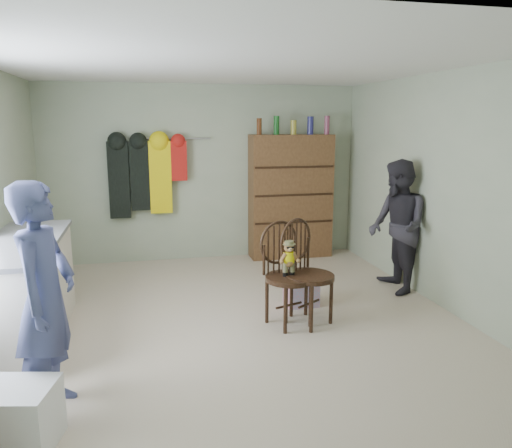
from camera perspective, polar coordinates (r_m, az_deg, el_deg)
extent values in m
plane|color=beige|center=(5.14, -2.26, -10.99)|extent=(5.00, 5.00, 0.00)
plane|color=#ADB89A|center=(7.26, -6.00, 5.78)|extent=(4.50, 0.00, 4.50)
plane|color=#ADB89A|center=(5.66, 20.67, 3.48)|extent=(0.00, 5.00, 5.00)
plane|color=white|center=(4.78, -2.51, 17.89)|extent=(5.00, 5.00, 0.00)
cube|color=silver|center=(5.03, -24.87, -7.15)|extent=(0.60, 1.80, 0.90)
cube|color=slate|center=(4.91, -25.33, -1.94)|extent=(0.64, 1.86, 0.04)
cylinder|color=#99999E|center=(4.53, -22.25, -7.78)|extent=(0.02, 0.02, 0.14)
cylinder|color=#99999E|center=(5.38, -20.75, -4.66)|extent=(0.02, 0.02, 0.14)
cube|color=white|center=(3.58, -25.41, -19.35)|extent=(0.49, 0.48, 0.40)
cylinder|color=#3C2415|center=(4.90, 3.81, -6.24)|extent=(0.58, 0.58, 0.05)
cylinder|color=#3C2415|center=(4.78, 3.37, -9.87)|extent=(0.04, 0.04, 0.45)
cylinder|color=#3C2415|center=(4.95, 6.25, -9.14)|extent=(0.04, 0.04, 0.45)
cylinder|color=#3C2415|center=(5.02, 1.25, -8.78)|extent=(0.04, 0.04, 0.45)
cylinder|color=#3C2415|center=(5.18, 4.07, -8.14)|extent=(0.04, 0.04, 0.45)
torus|color=#3C2415|center=(4.95, 2.61, -2.11)|extent=(0.43, 0.18, 0.44)
cylinder|color=#3C2415|center=(4.88, 0.91, -4.14)|extent=(0.03, 0.03, 0.30)
cylinder|color=#3C2415|center=(5.08, 4.34, -3.53)|extent=(0.03, 0.03, 0.30)
cylinder|color=yellow|center=(4.85, 3.77, -3.82)|extent=(0.11, 0.11, 0.11)
cylinder|color=#475128|center=(4.88, 3.76, -5.01)|extent=(0.07, 0.07, 0.16)
sphere|color=#9E7042|center=(4.83, 3.79, -2.67)|extent=(0.10, 0.10, 0.10)
cylinder|color=#475128|center=(4.82, 3.80, -2.12)|extent=(0.09, 0.09, 0.03)
cube|color=black|center=(4.78, 3.95, -2.71)|extent=(0.07, 0.01, 0.02)
cylinder|color=#3C2415|center=(4.94, 6.14, -5.98)|extent=(0.64, 0.64, 0.05)
cylinder|color=#3C2415|center=(4.82, 6.35, -9.66)|extent=(0.04, 0.04, 0.46)
cylinder|color=#3C2415|center=(5.05, 8.58, -8.72)|extent=(0.04, 0.04, 0.46)
cylinder|color=#3C2415|center=(5.01, 3.46, -8.77)|extent=(0.04, 0.04, 0.46)
cylinder|color=#3C2415|center=(5.24, 5.74, -7.91)|extent=(0.04, 0.04, 0.46)
torus|color=#3C2415|center=(4.97, 4.55, -1.87)|extent=(0.40, 0.27, 0.45)
cylinder|color=#3C2415|center=(4.86, 3.19, -4.03)|extent=(0.03, 0.03, 0.31)
cylinder|color=#3C2415|center=(5.14, 5.96, -3.23)|extent=(0.03, 0.03, 0.31)
cube|color=#E57286|center=(5.52, 5.20, -7.41)|extent=(0.35, 0.27, 0.36)
imported|color=#434A7C|center=(3.68, -22.95, -7.89)|extent=(0.50, 0.66, 1.61)
imported|color=#2D2B33|center=(6.02, 15.83, -0.31)|extent=(0.67, 0.82, 1.56)
cube|color=brown|center=(7.36, 3.97, 3.15)|extent=(1.20, 0.38, 1.80)
cube|color=#3C2415|center=(7.24, 4.36, 0.20)|extent=(1.16, 0.02, 0.03)
cube|color=#3C2415|center=(7.18, 4.41, 3.33)|extent=(1.16, 0.02, 0.03)
cube|color=#3C2415|center=(7.13, 4.46, 6.51)|extent=(1.16, 0.02, 0.03)
cylinder|color=#592D14|center=(7.06, 0.36, 11.08)|extent=(0.07, 0.07, 0.23)
cylinder|color=#19591E|center=(7.12, 2.35, 11.20)|extent=(0.08, 0.08, 0.26)
cylinder|color=#A59933|center=(7.19, 4.31, 10.95)|extent=(0.08, 0.08, 0.20)
cylinder|color=navy|center=(7.27, 6.23, 11.13)|extent=(0.09, 0.09, 0.25)
cylinder|color=#8C3F59|center=(7.35, 8.11, 11.12)|extent=(0.07, 0.07, 0.26)
cylinder|color=#99999E|center=(7.13, -9.26, 9.62)|extent=(1.00, 0.02, 0.02)
cube|color=black|center=(7.10, -15.39, 4.86)|extent=(0.28, 0.10, 1.05)
cube|color=black|center=(7.09, -13.15, 5.37)|extent=(0.26, 0.10, 0.95)
cube|color=yellow|center=(7.10, -10.87, 5.26)|extent=(0.30, 0.10, 1.00)
cube|color=red|center=(7.09, -8.82, 7.15)|extent=(0.22, 0.10, 0.55)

